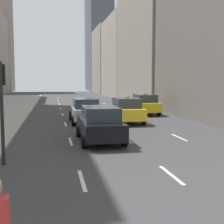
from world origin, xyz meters
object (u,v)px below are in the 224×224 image
taxi_lead (126,110)px  sedan_black_near (100,124)px  taxi_second (144,104)px  sedan_silver_behind (85,110)px  traffic_light_pole (2,96)px

taxi_lead → sedan_black_near: size_ratio=0.96×
taxi_lead → sedan_black_near: bearing=-113.7°
sedan_black_near → taxi_second: bearing=63.5°
taxi_lead → sedan_silver_behind: (-2.80, 0.58, -0.01)m
taxi_second → traffic_light_pole: bearing=-123.2°
taxi_lead → sedan_silver_behind: taxi_lead is taller
taxi_second → sedan_black_near: size_ratio=0.96×
sedan_silver_behind → sedan_black_near: bearing=-90.0°
taxi_lead → traffic_light_pole: traffic_light_pole is taller
taxi_second → sedan_black_near: bearing=-116.5°
sedan_silver_behind → taxi_second: bearing=37.5°
taxi_lead → sedan_black_near: 6.96m
taxi_second → traffic_light_pole: size_ratio=1.22×
taxi_second → sedan_silver_behind: bearing=-142.5°
taxi_lead → taxi_second: same height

